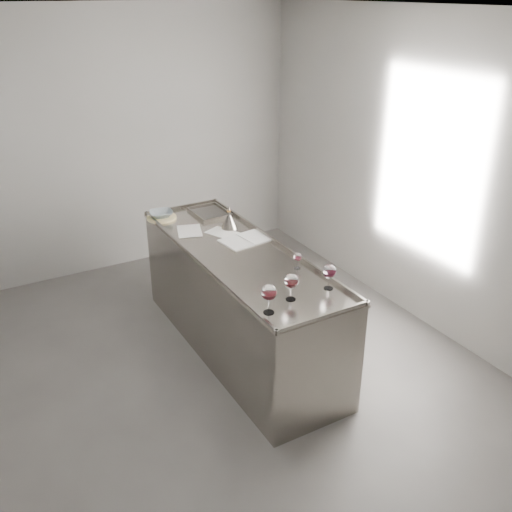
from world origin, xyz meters
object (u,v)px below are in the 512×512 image
wine_glass_small (297,257)px  notebook (245,240)px  counter (239,302)px  wine_glass_left (269,293)px  wine_glass_right (329,272)px  wine_glass_middle (291,282)px  ceramic_bowl (161,214)px  wine_funnel (229,221)px

wine_glass_small → notebook: bearing=97.9°
counter → wine_glass_left: bearing=-106.2°
counter → wine_glass_right: 1.09m
wine_glass_middle → wine_glass_small: bearing=51.3°
notebook → ceramic_bowl: bearing=110.1°
wine_glass_right → wine_glass_small: bearing=92.5°
counter → wine_glass_middle: wine_glass_middle is taller
wine_glass_right → wine_glass_middle: bearing=179.7°
wine_glass_middle → notebook: bearing=78.4°
wine_glass_middle → ceramic_bowl: size_ratio=0.91×
wine_glass_middle → wine_glass_right: (0.32, -0.00, -0.00)m
wine_glass_left → wine_glass_middle: wine_glass_left is taller
wine_glass_small → counter: bearing=118.1°
wine_glass_left → wine_funnel: wine_funnel is taller
wine_glass_middle → notebook: 1.08m
wine_funnel → notebook: bearing=-91.1°
notebook → wine_funnel: wine_funnel is taller
wine_glass_left → wine_funnel: size_ratio=0.98×
wine_glass_left → ceramic_bowl: (-0.00, 1.97, -0.10)m
counter → wine_glass_right: wine_glass_right is taller
wine_glass_right → notebook: size_ratio=0.44×
wine_funnel → wine_glass_middle: bearing=-99.2°
wine_glass_left → wine_funnel: bearing=72.8°
wine_glass_small → ceramic_bowl: wine_glass_small is taller
wine_glass_right → notebook: wine_glass_right is taller
counter → notebook: counter is taller
wine_glass_small → wine_funnel: 0.99m
counter → wine_glass_small: 0.78m
wine_glass_right → notebook: (-0.11, 1.05, -0.13)m
wine_glass_middle → wine_funnel: wine_funnel is taller
wine_glass_left → counter: bearing=73.8°
wine_glass_middle → wine_glass_small: 0.49m
wine_glass_middle → notebook: size_ratio=0.45×
wine_glass_small → ceramic_bowl: bearing=109.4°
counter → wine_glass_middle: 1.06m
notebook → wine_funnel: (0.01, 0.32, 0.06)m
notebook → wine_glass_right: bearing=-91.6°
wine_glass_middle → wine_funnel: 1.39m
ceramic_bowl → wine_glass_left: bearing=-90.0°
wine_glass_small → ceramic_bowl: size_ratio=0.61×
wine_glass_left → wine_glass_middle: (0.23, 0.08, -0.01)m
counter → ceramic_bowl: ceramic_bowl is taller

